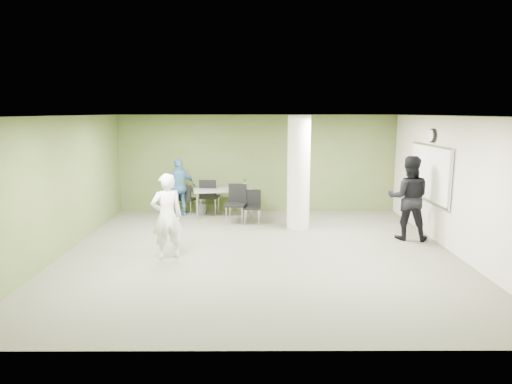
{
  "coord_description": "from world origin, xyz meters",
  "views": [
    {
      "loc": [
        -0.09,
        -9.14,
        2.87
      ],
      "look_at": [
        -0.06,
        1.0,
        1.09
      ],
      "focal_mm": 32.0,
      "sensor_mm": 36.0,
      "label": 1
    }
  ],
  "objects_px": {
    "chair_back_left": "(186,197)",
    "man_black": "(409,198)",
    "woman_white": "(167,216)",
    "man_blue": "(180,187)",
    "folding_table": "(224,191)"
  },
  "relations": [
    {
      "from": "folding_table",
      "to": "chair_back_left",
      "type": "height_order",
      "value": "folding_table"
    },
    {
      "from": "chair_back_left",
      "to": "man_black",
      "type": "xyz_separation_m",
      "value": [
        5.42,
        -2.6,
        0.46
      ]
    },
    {
      "from": "folding_table",
      "to": "man_black",
      "type": "bearing_deg",
      "value": -36.63
    },
    {
      "from": "folding_table",
      "to": "chair_back_left",
      "type": "bearing_deg",
      "value": 156.69
    },
    {
      "from": "folding_table",
      "to": "man_blue",
      "type": "relative_size",
      "value": 1.06
    },
    {
      "from": "woman_white",
      "to": "man_blue",
      "type": "height_order",
      "value": "woman_white"
    },
    {
      "from": "folding_table",
      "to": "man_black",
      "type": "distance_m",
      "value": 4.91
    },
    {
      "from": "folding_table",
      "to": "chair_back_left",
      "type": "distance_m",
      "value": 1.15
    },
    {
      "from": "man_blue",
      "to": "man_black",
      "type": "bearing_deg",
      "value": 124.1
    },
    {
      "from": "folding_table",
      "to": "woman_white",
      "type": "xyz_separation_m",
      "value": [
        -0.88,
        -3.68,
        0.13
      ]
    },
    {
      "from": "woman_white",
      "to": "man_blue",
      "type": "relative_size",
      "value": 1.06
    },
    {
      "from": "woman_white",
      "to": "man_black",
      "type": "relative_size",
      "value": 0.89
    },
    {
      "from": "folding_table",
      "to": "man_blue",
      "type": "bearing_deg",
      "value": 166.26
    },
    {
      "from": "chair_back_left",
      "to": "woman_white",
      "type": "bearing_deg",
      "value": 111.15
    },
    {
      "from": "woman_white",
      "to": "man_black",
      "type": "xyz_separation_m",
      "value": [
        5.21,
        1.37,
        0.11
      ]
    }
  ]
}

